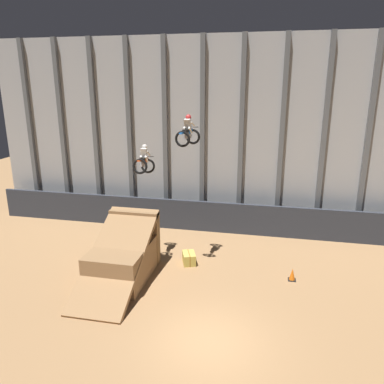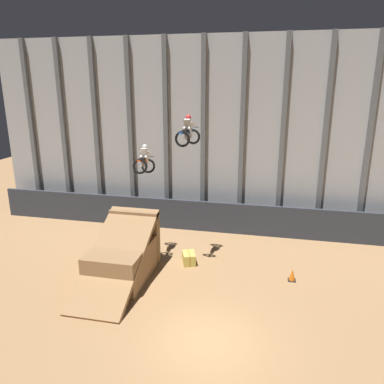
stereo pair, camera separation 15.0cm
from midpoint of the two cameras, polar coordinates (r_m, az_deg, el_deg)
name	(u,v)px [view 2 (the right image)]	position (r m, az deg, el deg)	size (l,w,h in m)	color
ground_plane	(207,342)	(14.31, 2.69, -21.84)	(60.00, 60.00, 0.00)	#9E754C
arena_back_wall	(242,136)	(22.77, 7.84, 8.42)	(32.00, 0.40, 11.54)	#ADB2B7
lower_barrier	(237,219)	(22.79, 7.12, -4.07)	(31.36, 0.20, 1.90)	#2D333D
dirt_ramp	(124,256)	(18.15, -10.05, -9.59)	(2.48, 5.45, 2.92)	#966F48
rider_bike_left_air	(144,161)	(18.46, -7.05, 4.64)	(0.81, 1.75, 1.58)	black
rider_bike_right_air	(188,133)	(17.54, -0.38, 9.00)	(0.93, 1.78, 1.48)	black
traffic_cone_near_ramp	(292,275)	(18.35, 15.25, -12.10)	(0.36, 0.36, 0.58)	black
hay_bale_trackside	(189,258)	(19.28, -0.25, -10.04)	(0.87, 1.05, 0.57)	#CCB751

